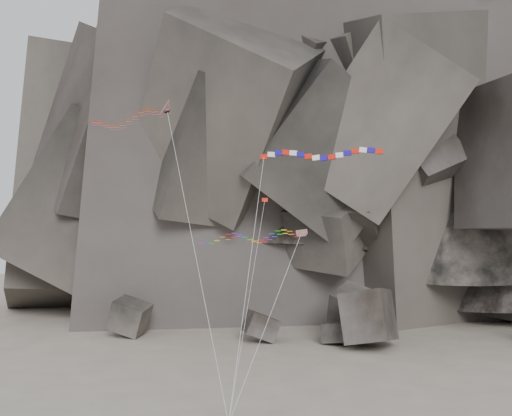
% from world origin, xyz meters
% --- Properties ---
extents(ground, '(260.00, 260.00, 0.00)m').
position_xyz_m(ground, '(0.00, 0.00, 0.00)').
color(ground, gray).
rests_on(ground, ground).
extents(headland, '(110.00, 70.00, 84.00)m').
position_xyz_m(headland, '(0.00, 70.00, 42.00)').
color(headland, '#4E4840').
rests_on(headland, ground).
extents(boulder_field, '(66.33, 15.97, 9.36)m').
position_xyz_m(boulder_field, '(8.39, 30.89, 2.59)').
color(boulder_field, '#47423F').
rests_on(boulder_field, ground).
extents(delta_kite, '(18.39, 11.91, 27.97)m').
position_xyz_m(delta_kite, '(-10.36, 2.11, 27.60)').
color(delta_kite, red).
rests_on(delta_kite, ground).
extents(banner_kite, '(12.23, 14.31, 22.92)m').
position_xyz_m(banner_kite, '(9.37, 4.61, 23.74)').
color(banner_kite, red).
rests_on(banner_kite, ground).
extents(parafoil_kite, '(11.86, 13.68, 14.90)m').
position_xyz_m(parafoil_kite, '(1.92, 4.31, 15.56)').
color(parafoil_kite, yellow).
rests_on(parafoil_kite, ground).
extents(pennant_kite, '(1.34, 9.17, 17.79)m').
position_xyz_m(pennant_kite, '(4.45, -1.82, 15.43)').
color(pennant_kite, red).
rests_on(pennant_kite, ground).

